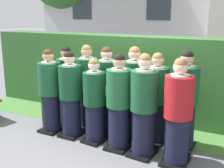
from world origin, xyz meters
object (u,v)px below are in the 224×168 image
(student_front_row_2, at_px, (95,103))
(student_in_red_blazer, at_px, (178,115))
(student_front_row_3, at_px, (119,105))
(student_front_row_4, at_px, (144,108))
(student_rear_row_0, at_px, (67,87))
(student_front_row_1, at_px, (71,97))
(student_rear_row_1, at_px, (87,89))
(student_rear_row_5, at_px, (184,103))
(student_rear_row_2, at_px, (107,92))
(student_rear_row_4, at_px, (156,101))
(student_rear_row_3, at_px, (134,95))
(student_front_row_0, at_px, (50,93))

(student_front_row_2, relative_size, student_in_red_blazer, 0.92)
(student_front_row_3, distance_m, student_front_row_4, 0.46)
(student_front_row_3, height_order, student_rear_row_0, student_front_row_3)
(student_front_row_1, relative_size, student_rear_row_1, 0.96)
(student_front_row_1, xyz_separation_m, student_rear_row_5, (2.00, 0.43, 0.04))
(student_front_row_4, relative_size, student_rear_row_2, 1.00)
(student_front_row_4, bearing_deg, student_front_row_1, 175.88)
(student_front_row_4, relative_size, student_rear_row_1, 1.00)
(student_front_row_3, distance_m, student_rear_row_4, 0.70)
(student_front_row_3, relative_size, student_rear_row_0, 1.01)
(student_rear_row_3, bearing_deg, student_front_row_4, -54.07)
(student_in_red_blazer, distance_m, student_rear_row_3, 1.14)
(student_front_row_3, height_order, student_rear_row_3, student_rear_row_3)
(student_rear_row_1, bearing_deg, student_front_row_4, -23.56)
(student_in_red_blazer, bearing_deg, student_front_row_4, 175.75)
(student_front_row_3, distance_m, student_rear_row_3, 0.52)
(student_rear_row_1, height_order, student_rear_row_4, student_rear_row_1)
(student_rear_row_1, bearing_deg, student_in_red_blazer, -18.56)
(student_front_row_4, height_order, student_in_red_blazer, student_front_row_4)
(student_front_row_1, height_order, student_rear_row_5, student_rear_row_5)
(student_front_row_0, bearing_deg, student_rear_row_2, 25.17)
(student_front_row_3, distance_m, student_rear_row_0, 1.59)
(student_front_row_0, distance_m, student_rear_row_2, 1.10)
(student_rear_row_2, height_order, student_rear_row_5, student_rear_row_5)
(student_front_row_4, height_order, student_rear_row_3, student_rear_row_3)
(student_rear_row_3, bearing_deg, student_front_row_3, -95.15)
(student_front_row_2, height_order, student_rear_row_5, student_rear_row_5)
(student_rear_row_3, bearing_deg, student_rear_row_4, -0.90)
(student_front_row_4, relative_size, student_in_red_blazer, 1.01)
(student_front_row_0, height_order, student_front_row_2, student_front_row_0)
(student_in_red_blazer, bearing_deg, student_front_row_3, 175.13)
(student_front_row_1, relative_size, student_front_row_3, 0.98)
(student_rear_row_3, bearing_deg, student_rear_row_1, 176.49)
(student_front_row_3, distance_m, student_rear_row_2, 0.74)
(student_front_row_1, xyz_separation_m, student_front_row_2, (0.52, -0.02, -0.04))
(student_in_red_blazer, height_order, student_rear_row_4, student_in_red_blazer)
(student_rear_row_5, bearing_deg, student_rear_row_4, 177.08)
(student_in_red_blazer, xyz_separation_m, student_rear_row_3, (-0.96, 0.61, 0.02))
(student_rear_row_2, bearing_deg, student_rear_row_5, -1.65)
(student_in_red_blazer, relative_size, student_rear_row_4, 1.02)
(student_rear_row_3, distance_m, student_rear_row_4, 0.43)
(student_front_row_0, bearing_deg, student_front_row_2, -1.60)
(student_front_row_0, height_order, student_rear_row_3, student_rear_row_3)
(student_rear_row_1, distance_m, student_rear_row_2, 0.47)
(student_front_row_0, xyz_separation_m, student_front_row_1, (0.48, -0.00, -0.01))
(student_front_row_4, relative_size, student_rear_row_0, 1.04)
(student_front_row_4, xyz_separation_m, student_rear_row_4, (0.02, 0.56, -0.03))
(student_front_row_1, relative_size, student_rear_row_4, 0.99)
(student_front_row_0, relative_size, student_front_row_1, 1.01)
(student_rear_row_0, bearing_deg, student_rear_row_5, -2.21)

